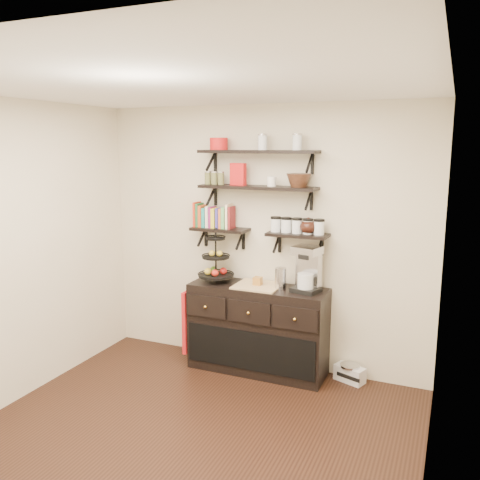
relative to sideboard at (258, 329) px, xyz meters
name	(u,v)px	position (x,y,z in m)	size (l,w,h in m)	color
floor	(180,448)	(-0.05, -1.51, -0.45)	(3.50, 3.50, 0.00)	black
ceiling	(172,84)	(-0.05, -1.51, 2.25)	(3.50, 3.50, 0.02)	white
back_wall	(262,238)	(-0.05, 0.24, 0.90)	(3.50, 0.02, 2.70)	beige
right_wall	(434,309)	(1.70, -1.51, 0.90)	(0.02, 3.50, 2.70)	beige
shelf_top	(258,152)	(-0.05, 0.10, 1.78)	(1.20, 0.27, 0.23)	black
shelf_mid	(258,188)	(-0.05, 0.10, 1.43)	(1.20, 0.27, 0.23)	black
shelf_low_left	(220,230)	(-0.47, 0.12, 0.98)	(0.60, 0.25, 0.23)	black
shelf_low_right	(298,235)	(0.37, 0.12, 0.98)	(0.60, 0.25, 0.23)	black
cookbooks	(216,217)	(-0.52, 0.12, 1.11)	(0.43, 0.15, 0.26)	red
glass_canisters	(297,227)	(0.36, 0.12, 1.06)	(0.54, 0.10, 0.13)	silver
sideboard	(258,329)	(0.00, 0.00, 0.00)	(1.40, 0.50, 0.92)	black
fruit_stand	(216,264)	(-0.47, 0.00, 0.63)	(0.37, 0.37, 0.54)	black
candle	(258,281)	(0.00, 0.00, 0.50)	(0.08, 0.08, 0.08)	#A26825
coffee_maker	(307,270)	(0.50, 0.03, 0.66)	(0.29, 0.29, 0.45)	black
thermal_carafe	(281,279)	(0.24, -0.02, 0.56)	(0.11, 0.11, 0.22)	silver
apron	(190,320)	(-0.73, -0.10, 0.02)	(0.04, 0.28, 0.66)	#B41317
radio	(350,373)	(0.93, 0.12, -0.37)	(0.32, 0.25, 0.17)	silver
recipe_box	(238,174)	(-0.26, 0.10, 1.56)	(0.16, 0.06, 0.22)	red
walnut_bowl	(299,180)	(0.37, 0.10, 1.51)	(0.24, 0.24, 0.13)	black
ramekins	(272,181)	(0.10, 0.10, 1.50)	(0.09, 0.09, 0.10)	white
teapot	(308,226)	(0.47, 0.12, 1.08)	(0.22, 0.16, 0.16)	black
red_pot	(219,144)	(-0.47, 0.10, 1.86)	(0.18, 0.18, 0.12)	red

